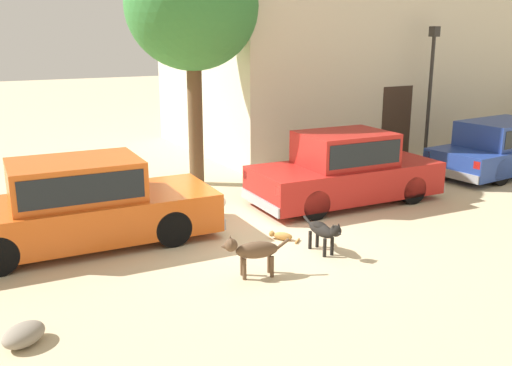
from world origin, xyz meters
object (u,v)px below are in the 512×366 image
at_px(parked_sedan_third, 505,146).
at_px(stray_cat, 282,236).
at_px(stray_dog_tan, 252,250).
at_px(stray_dog_spotted, 323,230).
at_px(parked_sedan_second, 345,168).
at_px(street_lamp, 431,76).
at_px(acacia_tree_left, 192,7).
at_px(parked_sedan_nearest, 79,204).

bearing_deg(parked_sedan_third, stray_cat, -173.65).
bearing_deg(stray_cat, stray_dog_tan, 91.20).
bearing_deg(stray_dog_spotted, parked_sedan_second, 135.48).
bearing_deg(parked_sedan_third, street_lamp, 102.27).
bearing_deg(acacia_tree_left, parked_sedan_third, -20.75).
relative_size(street_lamp, acacia_tree_left, 0.67).
distance_m(parked_sedan_second, stray_dog_tan, 4.39).
xyz_separation_m(parked_sedan_second, acacia_tree_left, (-2.18, 2.99, 3.39)).
relative_size(parked_sedan_third, stray_dog_spotted, 4.61).
distance_m(stray_cat, street_lamp, 8.38).
bearing_deg(acacia_tree_left, parked_sedan_second, -53.95).
bearing_deg(stray_dog_spotted, street_lamp, 122.89).
xyz_separation_m(parked_sedan_nearest, acacia_tree_left, (3.39, 2.82, 3.40)).
bearing_deg(stray_cat, street_lamp, -104.60).
bearing_deg(parked_sedan_second, stray_dog_spotted, -131.36).
relative_size(parked_sedan_nearest, parked_sedan_third, 1.00).
relative_size(parked_sedan_third, acacia_tree_left, 0.86).
distance_m(parked_sedan_second, stray_cat, 2.85).
distance_m(stray_dog_tan, street_lamp, 9.84).
distance_m(stray_dog_spotted, stray_dog_tan, 1.50).
height_order(parked_sedan_second, stray_dog_spotted, parked_sedan_second).
xyz_separation_m(parked_sedan_nearest, parked_sedan_third, (10.97, -0.05, -0.04)).
distance_m(parked_sedan_third, acacia_tree_left, 8.80).
height_order(stray_cat, acacia_tree_left, acacia_tree_left).
height_order(parked_sedan_nearest, stray_cat, parked_sedan_nearest).
height_order(parked_sedan_third, stray_dog_spotted, parked_sedan_third).
height_order(street_lamp, acacia_tree_left, acacia_tree_left).
bearing_deg(parked_sedan_second, stray_dog_tan, -143.00).
height_order(parked_sedan_nearest, street_lamp, street_lamp).
xyz_separation_m(stray_dog_spotted, stray_cat, (-0.27, 0.86, -0.32)).
bearing_deg(stray_dog_tan, stray_dog_spotted, -154.40).
bearing_deg(parked_sedan_second, parked_sedan_nearest, -178.68).
relative_size(parked_sedan_third, street_lamp, 1.28).
bearing_deg(parked_sedan_second, parked_sedan_third, 4.38).
bearing_deg(stray_dog_spotted, parked_sedan_third, 106.99).
bearing_deg(parked_sedan_second, stray_cat, -148.10).
bearing_deg(stray_cat, parked_sedan_third, -120.80).
relative_size(parked_sedan_nearest, street_lamp, 1.28).
xyz_separation_m(parked_sedan_nearest, parked_sedan_second, (5.57, -0.17, 0.01)).
bearing_deg(parked_sedan_third, stray_dog_tan, -168.34).
bearing_deg(parked_sedan_nearest, parked_sedan_second, 1.10).
bearing_deg(parked_sedan_nearest, stray_cat, -22.78).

